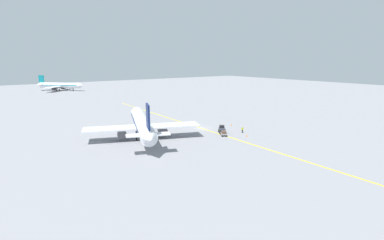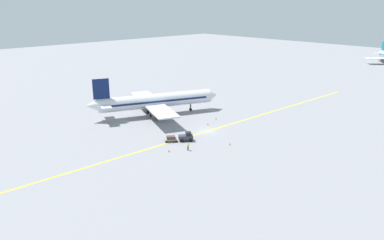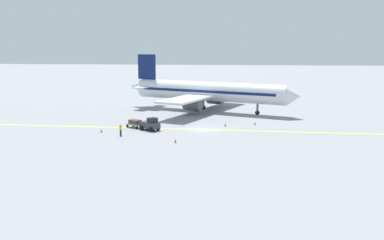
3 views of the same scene
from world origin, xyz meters
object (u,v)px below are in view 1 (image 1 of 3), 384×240
object	(u,v)px
ground_crew_worker	(242,130)
traffic_cone_by_wingtip	(247,135)
baggage_tug_dark	(222,129)
traffic_cone_far_edge	(172,124)
traffic_cone_mid_apron	(231,125)
traffic_cone_near_nose	(185,126)
airplane_at_gate	(142,124)
airplane_distant_taxiing	(60,85)
baggage_cart_trailing	(224,133)

from	to	relation	value
ground_crew_worker	traffic_cone_by_wingtip	world-z (taller)	ground_crew_worker
baggage_tug_dark	ground_crew_worker	distance (m)	5.45
traffic_cone_far_edge	traffic_cone_mid_apron	bearing A→B (deg)	-37.65
traffic_cone_near_nose	traffic_cone_far_edge	size ratio (longest dim) A/B	1.00
airplane_at_gate	airplane_distant_taxiing	xyz separation A→B (m)	(11.64, 134.81, -0.37)
airplane_distant_taxiing	traffic_cone_mid_apron	bearing A→B (deg)	-83.16
airplane_at_gate	airplane_distant_taxiing	size ratio (longest dim) A/B	1.37
traffic_cone_by_wingtip	traffic_cone_far_edge	distance (m)	23.97
ground_crew_worker	traffic_cone_near_nose	size ratio (longest dim) A/B	3.05
traffic_cone_far_edge	traffic_cone_by_wingtip	bearing A→B (deg)	-69.76
baggage_tug_dark	traffic_cone_by_wingtip	xyz separation A→B (m)	(2.34, -6.77, -0.63)
baggage_cart_trailing	traffic_cone_mid_apron	xyz separation A→B (m)	(9.95, 7.61, -0.49)
airplane_at_gate	traffic_cone_near_nose	distance (m)	16.50
baggage_cart_trailing	traffic_cone_near_nose	distance (m)	14.01
traffic_cone_near_nose	traffic_cone_mid_apron	bearing A→B (deg)	-26.48
airplane_at_gate	ground_crew_worker	bearing A→B (deg)	-23.67
baggage_cart_trailing	traffic_cone_by_wingtip	bearing A→B (deg)	-43.97
ground_crew_worker	traffic_cone_near_nose	world-z (taller)	ground_crew_worker
traffic_cone_far_edge	airplane_at_gate	bearing A→B (deg)	-148.78
airplane_distant_taxiing	traffic_cone_near_nose	xyz separation A→B (m)	(4.04, -130.98, -3.06)
airplane_distant_taxiing	traffic_cone_by_wingtip	size ratio (longest dim) A/B	45.34
airplane_at_gate	traffic_cone_far_edge	xyz separation A→B (m)	(14.02, 8.50, -3.43)
baggage_tug_dark	traffic_cone_mid_apron	size ratio (longest dim) A/B	6.05
traffic_cone_mid_apron	traffic_cone_far_edge	distance (m)	17.75
baggage_tug_dark	traffic_cone_far_edge	xyz separation A→B (m)	(-5.95, 15.72, -0.63)
traffic_cone_near_nose	ground_crew_worker	bearing A→B (deg)	-59.41
ground_crew_worker	traffic_cone_mid_apron	bearing A→B (deg)	65.01
traffic_cone_near_nose	traffic_cone_by_wingtip	xyz separation A→B (m)	(6.64, -17.82, 0.00)
baggage_cart_trailing	traffic_cone_far_edge	bearing A→B (deg)	102.55
traffic_cone_near_nose	traffic_cone_mid_apron	size ratio (longest dim) A/B	1.00
ground_crew_worker	traffic_cone_by_wingtip	bearing A→B (deg)	-119.50
airplane_distant_taxiing	traffic_cone_near_nose	size ratio (longest dim) A/B	45.34
airplane_at_gate	baggage_cart_trailing	distance (m)	20.89
airplane_at_gate	baggage_tug_dark	distance (m)	21.42
airplane_at_gate	traffic_cone_near_nose	bearing A→B (deg)	13.73
airplane_distant_taxiing	traffic_cone_mid_apron	world-z (taller)	airplane_distant_taxiing
traffic_cone_mid_apron	traffic_cone_by_wingtip	distance (m)	12.99
baggage_cart_trailing	traffic_cone_far_edge	distance (m)	18.91
baggage_cart_trailing	ground_crew_worker	distance (m)	6.13
baggage_cart_trailing	baggage_tug_dark	bearing A→B (deg)	56.02
traffic_cone_near_nose	airplane_distant_taxiing	bearing A→B (deg)	91.77
airplane_at_gate	airplane_distant_taxiing	bearing A→B (deg)	85.07
airplane_at_gate	traffic_cone_mid_apron	xyz separation A→B (m)	(28.08, -2.34, -3.43)
traffic_cone_near_nose	traffic_cone_far_edge	xyz separation A→B (m)	(-1.66, 4.67, 0.00)
airplane_at_gate	baggage_tug_dark	xyz separation A→B (m)	(19.98, -7.22, -2.81)
traffic_cone_by_wingtip	traffic_cone_far_edge	bearing A→B (deg)	110.24
airplane_at_gate	traffic_cone_near_nose	xyz separation A→B (m)	(15.68, 3.83, -3.43)
traffic_cone_far_edge	baggage_cart_trailing	bearing A→B (deg)	-77.45
airplane_distant_taxiing	traffic_cone_near_nose	distance (m)	131.08
airplane_distant_taxiing	baggage_cart_trailing	world-z (taller)	airplane_distant_taxiing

